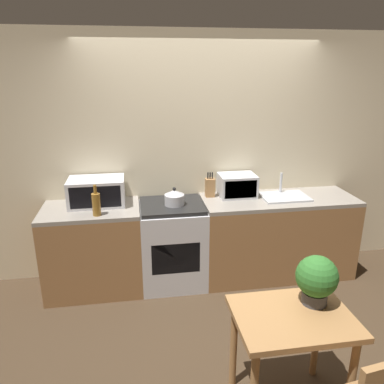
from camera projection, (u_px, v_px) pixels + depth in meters
The scene contains 13 objects.
ground_plane at pixel (221, 326), 3.39m from camera, with size 16.00×16.00×0.00m, color #3D2D1E.
wall_back at pixel (199, 157), 4.08m from camera, with size 10.00×0.06×2.60m.
counter_left_run at pixel (94, 249), 3.85m from camera, with size 0.97×0.62×0.90m.
counter_right_run at pixel (276, 236), 4.15m from camera, with size 1.65×0.62×0.90m.
stove_range at pixel (173, 244), 3.97m from camera, with size 0.67×0.62×0.90m.
kettle at pixel (174, 197), 3.78m from camera, with size 0.20×0.20×0.19m.
microwave at pixel (97, 192), 3.78m from camera, with size 0.56×0.36×0.27m.
bottle at pixel (96, 204), 3.50m from camera, with size 0.08×0.08×0.30m.
knife_block at pixel (210, 187), 4.02m from camera, with size 0.10×0.09×0.27m.
toaster_oven at pixel (237, 185), 4.03m from camera, with size 0.39×0.30×0.24m.
sink_basin at pixel (284, 196), 4.02m from camera, with size 0.49×0.36×0.24m.
dining_table at pixel (292, 331), 2.42m from camera, with size 0.75×0.57×0.73m.
potted_plant at pixel (317, 278), 2.44m from camera, with size 0.28×0.28×0.34m.
Camera 1 is at (-0.71, -2.76, 2.23)m, focal length 35.00 mm.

